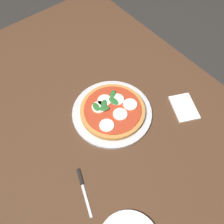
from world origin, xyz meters
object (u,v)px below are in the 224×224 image
(dining_table, at_px, (104,134))
(pizza, at_px, (113,110))
(napkin, at_px, (184,107))
(serving_tray, at_px, (112,113))
(knife, at_px, (82,186))

(dining_table, xyz_separation_m, pizza, (0.02, -0.06, 0.10))
(napkin, bearing_deg, pizza, 56.41)
(dining_table, relative_size, serving_tray, 4.86)
(pizza, bearing_deg, knife, 121.97)
(serving_tray, height_order, napkin, serving_tray)
(serving_tray, distance_m, napkin, 0.30)
(knife, bearing_deg, napkin, -89.68)
(pizza, xyz_separation_m, napkin, (-0.16, -0.25, -0.02))
(dining_table, height_order, knife, knife)
(knife, bearing_deg, pizza, -58.03)
(pizza, bearing_deg, napkin, -123.59)
(pizza, xyz_separation_m, knife, (-0.17, 0.27, -0.02))
(serving_tray, relative_size, napkin, 2.48)
(dining_table, xyz_separation_m, knife, (-0.15, 0.21, 0.08))
(dining_table, bearing_deg, knife, 125.26)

